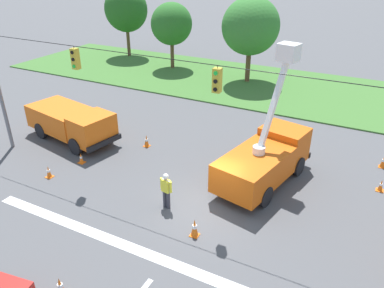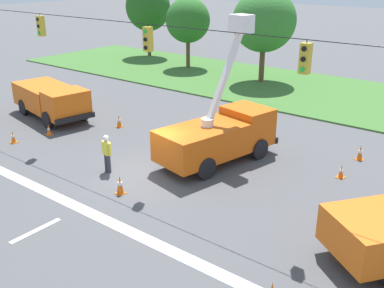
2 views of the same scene
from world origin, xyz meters
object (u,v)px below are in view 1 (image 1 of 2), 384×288
tree_far_west (126,9)px  road_worker (166,189)px  traffic_cone_foreground_right (381,186)px  traffic_cone_far_right (147,141)px  traffic_cone_far_left (195,228)px  traffic_cone_mid_left (81,158)px  utility_truck_support_far (72,122)px  traffic_cone_centre_line (49,172)px  traffic_cone_lane_edge_a (60,287)px  utility_truck_bucket_lift (266,157)px  traffic_cone_foreground_left (383,161)px  tree_centre (251,26)px  tree_west (172,24)px

tree_far_west → road_worker: size_ratio=4.17×
traffic_cone_foreground_right → traffic_cone_far_right: 12.82m
traffic_cone_far_left → traffic_cone_far_right: (-6.17, 5.80, -0.04)m
traffic_cone_mid_left → utility_truck_support_far: bearing=140.0°
tree_far_west → road_worker: bearing=-50.8°
utility_truck_support_far → traffic_cone_centre_line: (2.02, -3.99, -0.87)m
traffic_cone_foreground_right → traffic_cone_lane_edge_a: size_ratio=0.77×
traffic_cone_foreground_right → traffic_cone_far_right: bearing=-174.3°
utility_truck_support_far → traffic_cone_centre_line: 4.55m
tree_far_west → traffic_cone_centre_line: bearing=-63.5°
utility_truck_bucket_lift → road_worker: (-3.25, -4.15, -0.40)m
utility_truck_support_far → traffic_cone_foreground_left: bearing=16.2°
traffic_cone_far_left → traffic_cone_far_right: 8.47m
tree_far_west → traffic_cone_mid_left: size_ratio=12.26×
traffic_cone_far_left → tree_centre: bearing=104.0°
utility_truck_support_far → traffic_cone_mid_left: 3.35m
tree_far_west → traffic_cone_far_left: tree_far_west is taller
tree_centre → road_worker: size_ratio=4.12×
tree_centre → utility_truck_support_far: size_ratio=1.13×
tree_centre → road_worker: tree_centre is taller
road_worker → traffic_cone_far_right: road_worker is taller
utility_truck_support_far → traffic_cone_mid_left: (2.47, -2.08, -0.90)m
traffic_cone_foreground_left → tree_west: bearing=149.5°
road_worker → tree_west: bearing=119.3°
tree_far_west → traffic_cone_far_right: bearing=-51.6°
traffic_cone_far_right → traffic_cone_centre_line: 5.83m
utility_truck_support_far → traffic_cone_far_right: size_ratio=8.73×
utility_truck_bucket_lift → traffic_cone_far_left: 5.54m
traffic_cone_foreground_left → traffic_cone_lane_edge_a: bearing=-122.7°
tree_centre → traffic_cone_mid_left: bearing=-100.0°
traffic_cone_lane_edge_a → traffic_cone_foreground_left: bearing=57.3°
traffic_cone_foreground_right → tree_far_west: bearing=148.6°
road_worker → traffic_cone_far_left: bearing=-29.9°
traffic_cone_far_right → traffic_cone_mid_left: bearing=-122.4°
traffic_cone_mid_left → traffic_cone_lane_edge_a: bearing=-52.0°
tree_west → traffic_cone_far_left: 25.44m
utility_truck_support_far → tree_west: bearing=98.7°
road_worker → traffic_cone_far_right: 6.27m
utility_truck_bucket_lift → traffic_cone_far_left: size_ratio=8.31×
utility_truck_support_far → traffic_cone_far_left: size_ratio=7.95×
tree_west → traffic_cone_centre_line: (4.60, -20.76, -3.99)m
traffic_cone_foreground_left → traffic_cone_far_left: (-6.56, -9.59, 0.04)m
tree_west → traffic_cone_foreground_left: 23.42m
road_worker → traffic_cone_foreground_right: road_worker is taller
road_worker → traffic_cone_lane_edge_a: size_ratio=2.26×
traffic_cone_foreground_left → traffic_cone_far_left: traffic_cone_far_left is taller
tree_west → traffic_cone_foreground_right: tree_west is taller
traffic_cone_lane_edge_a → traffic_cone_centre_line: size_ratio=1.19×
traffic_cone_far_right → traffic_cone_centre_line: (-2.56, -5.24, -0.05)m
traffic_cone_lane_edge_a → traffic_cone_far_right: bearing=108.5°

